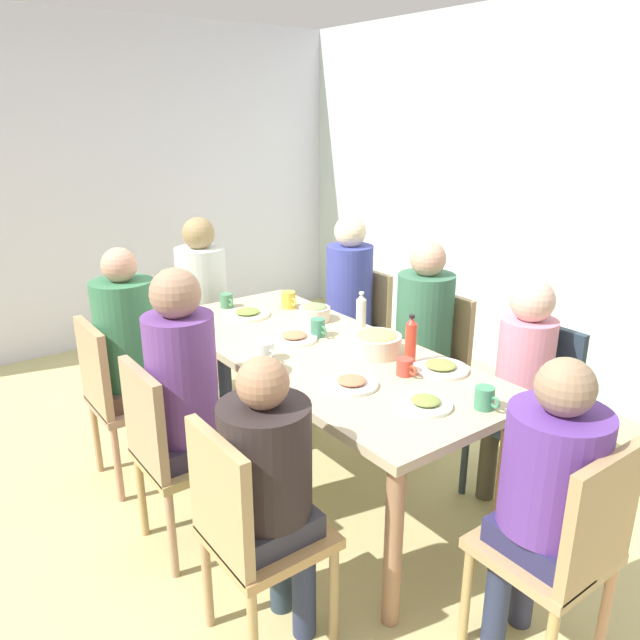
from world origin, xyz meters
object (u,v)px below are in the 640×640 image
object	(u,v)px
dining_table	(320,366)
chair_2	(199,325)
cup_1	(405,367)
chair_7	(248,527)
person_6	(185,388)
person_2	(203,294)
person_0	(130,346)
bowl_1	(315,312)
cup_4	(227,301)
plate_2	(247,313)
cup_2	(485,398)
chair_6	(170,447)
person_4	(423,328)
chair_3	(358,330)
chair_0	(117,393)
chair_4	(432,361)
chair_1	(565,546)
plate_4	(351,383)
person_5	(522,375)
plate_0	(441,367)
bottle_0	(411,341)
cup_3	(265,351)
cup_5	(289,300)
person_3	(348,297)
plate_3	(426,403)
plate_1	(294,337)
person_7	(269,476)
chair_5	(530,403)
bottle_1	(361,313)
person_1	(549,484)
cup_0	(318,328)

from	to	relation	value
dining_table	chair_2	bearing A→B (deg)	180.00
cup_1	chair_7	bearing A→B (deg)	-78.34
person_6	person_2	bearing A→B (deg)	150.97
person_0	person_6	distance (m)	0.66
bowl_1	cup_4	bearing A→B (deg)	-150.73
cup_4	plate_2	bearing A→B (deg)	4.87
bowl_1	cup_2	distance (m)	1.26
chair_6	bowl_1	xyz separation A→B (m)	(-0.37, 1.04, 0.31)
person_4	chair_7	size ratio (longest dim) A/B	1.36
plate_2	chair_3	bearing A→B (deg)	90.44
chair_0	chair_4	distance (m)	1.74
chair_1	plate_2	world-z (taller)	chair_1
person_0	chair_4	world-z (taller)	person_0
plate_4	cup_1	world-z (taller)	cup_1
person_5	cup_2	bearing A→B (deg)	-68.24
chair_1	plate_0	world-z (taller)	chair_1
person_0	person_6	bearing A→B (deg)	0.01
chair_0	plate_2	world-z (taller)	chair_0
cup_4	bottle_0	xyz separation A→B (m)	(1.26, 0.27, 0.07)
person_2	plate_4	distance (m)	1.71
cup_3	cup_5	distance (m)	0.80
person_3	plate_3	world-z (taller)	person_3
chair_3	dining_table	bearing A→B (deg)	-50.43
person_2	cup_1	distance (m)	1.77
person_2	plate_1	world-z (taller)	person_2
person_7	person_4	bearing A→B (deg)	114.96
chair_0	person_7	size ratio (longest dim) A/B	0.80
dining_table	person_7	size ratio (longest dim) A/B	1.76
person_3	bottle_0	distance (m)	1.17
cup_2	chair_5	bearing A→B (deg)	108.93
chair_1	bottle_1	bearing A→B (deg)	167.52
chair_3	plate_0	distance (m)	1.33
person_1	chair_2	bearing A→B (deg)	180.00
person_3	chair_5	size ratio (longest dim) A/B	1.42
chair_1	cup_5	world-z (taller)	chair_1
chair_4	bottle_0	size ratio (longest dim) A/B	3.82
person_6	plate_2	bearing A→B (deg)	133.78
cup_1	chair_5	bearing A→B (deg)	74.59
chair_3	plate_1	xyz separation A→B (m)	(0.48, -0.83, 0.28)
chair_3	person_4	world-z (taller)	person_4
chair_0	chair_2	world-z (taller)	same
chair_1	bowl_1	xyz separation A→B (m)	(-1.74, 0.23, 0.31)
plate_0	bottle_0	size ratio (longest dim) A/B	1.07
person_2	plate_2	xyz separation A→B (m)	(0.63, -0.03, 0.04)
chair_3	plate_4	size ratio (longest dim) A/B	3.96
chair_2	cup_0	bearing A→B (deg)	4.57
chair_0	chair_5	size ratio (longest dim) A/B	1.00
dining_table	person_0	xyz separation A→B (m)	(-0.66, -0.71, 0.06)
bowl_1	bottle_0	bearing A→B (deg)	-0.81
chair_0	cup_5	world-z (taller)	chair_0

